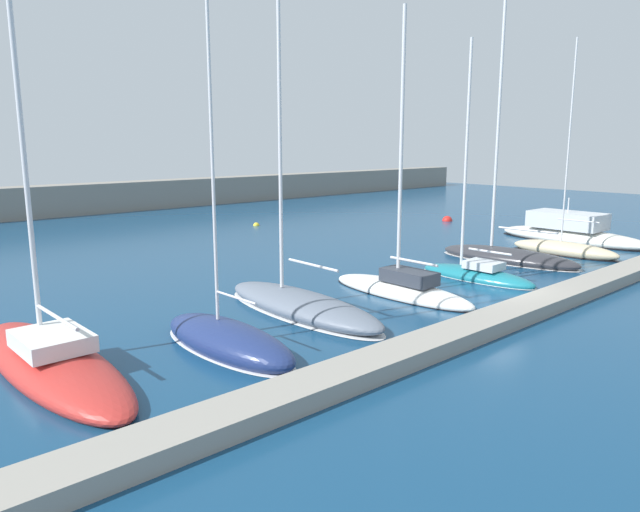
{
  "coord_description": "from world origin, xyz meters",
  "views": [
    {
      "loc": [
        -22.68,
        -13.45,
        6.85
      ],
      "look_at": [
        -5.13,
        5.96,
        1.74
      ],
      "focal_mm": 33.14,
      "sensor_mm": 36.0,
      "label": 1
    }
  ],
  "objects_px": {
    "sailboat_sand_seventh": "(564,249)",
    "sailboat_teal_fifth": "(477,274)",
    "sailboat_white_fourth": "(401,288)",
    "mooring_buoy_red": "(447,221)",
    "mooring_buoy_yellow": "(256,226)",
    "sailboat_red_nearest": "(52,360)",
    "sailboat_navy_second": "(227,340)",
    "sailboat_slate_third": "(301,303)",
    "motorboat_ivory_eighth": "(570,233)",
    "sailboat_charcoal_sixth": "(508,255)"
  },
  "relations": [
    {
      "from": "sailboat_white_fourth",
      "to": "mooring_buoy_red",
      "type": "xyz_separation_m",
      "value": [
        22.37,
        13.68,
        -0.3
      ]
    },
    {
      "from": "mooring_buoy_red",
      "to": "sailboat_teal_fifth",
      "type": "bearing_deg",
      "value": -140.35
    },
    {
      "from": "sailboat_sand_seventh",
      "to": "mooring_buoy_yellow",
      "type": "distance_m",
      "value": 23.84
    },
    {
      "from": "sailboat_slate_third",
      "to": "mooring_buoy_yellow",
      "type": "height_order",
      "value": "sailboat_slate_third"
    },
    {
      "from": "motorboat_ivory_eighth",
      "to": "sailboat_red_nearest",
      "type": "bearing_deg",
      "value": 91.19
    },
    {
      "from": "sailboat_red_nearest",
      "to": "sailboat_sand_seventh",
      "type": "distance_m",
      "value": 29.65
    },
    {
      "from": "sailboat_slate_third",
      "to": "mooring_buoy_red",
      "type": "xyz_separation_m",
      "value": [
        27.58,
        12.78,
        -0.39
      ]
    },
    {
      "from": "motorboat_ivory_eighth",
      "to": "mooring_buoy_yellow",
      "type": "distance_m",
      "value": 23.91
    },
    {
      "from": "mooring_buoy_red",
      "to": "sailboat_red_nearest",
      "type": "bearing_deg",
      "value": -161.52
    },
    {
      "from": "sailboat_charcoal_sixth",
      "to": "motorboat_ivory_eighth",
      "type": "height_order",
      "value": "sailboat_charcoal_sixth"
    },
    {
      "from": "sailboat_slate_third",
      "to": "sailboat_white_fourth",
      "type": "distance_m",
      "value": 5.29
    },
    {
      "from": "sailboat_sand_seventh",
      "to": "motorboat_ivory_eighth",
      "type": "xyz_separation_m",
      "value": [
        5.05,
        2.01,
        0.25
      ]
    },
    {
      "from": "sailboat_navy_second",
      "to": "mooring_buoy_red",
      "type": "bearing_deg",
      "value": -67.2
    },
    {
      "from": "sailboat_red_nearest",
      "to": "sailboat_slate_third",
      "type": "bearing_deg",
      "value": -92.61
    },
    {
      "from": "sailboat_sand_seventh",
      "to": "motorboat_ivory_eighth",
      "type": "relative_size",
      "value": 1.23
    },
    {
      "from": "sailboat_navy_second",
      "to": "sailboat_charcoal_sixth",
      "type": "xyz_separation_m",
      "value": [
        20.25,
        1.58,
        0.05
      ]
    },
    {
      "from": "sailboat_slate_third",
      "to": "motorboat_ivory_eighth",
      "type": "height_order",
      "value": "sailboat_slate_third"
    },
    {
      "from": "motorboat_ivory_eighth",
      "to": "mooring_buoy_red",
      "type": "bearing_deg",
      "value": -11.01
    },
    {
      "from": "sailboat_red_nearest",
      "to": "sailboat_teal_fifth",
      "type": "bearing_deg",
      "value": -95.5
    },
    {
      "from": "mooring_buoy_yellow",
      "to": "sailboat_white_fourth",
      "type": "bearing_deg",
      "value": -110.24
    },
    {
      "from": "sailboat_white_fourth",
      "to": "sailboat_sand_seventh",
      "type": "distance_m",
      "value": 14.82
    },
    {
      "from": "mooring_buoy_yellow",
      "to": "sailboat_red_nearest",
      "type": "bearing_deg",
      "value": -137.39
    },
    {
      "from": "sailboat_white_fourth",
      "to": "motorboat_ivory_eighth",
      "type": "distance_m",
      "value": 19.94
    },
    {
      "from": "sailboat_teal_fifth",
      "to": "sailboat_charcoal_sixth",
      "type": "bearing_deg",
      "value": -76.68
    },
    {
      "from": "sailboat_sand_seventh",
      "to": "sailboat_navy_second",
      "type": "bearing_deg",
      "value": 88.95
    },
    {
      "from": "sailboat_teal_fifth",
      "to": "motorboat_ivory_eighth",
      "type": "xyz_separation_m",
      "value": [
        14.63,
        2.1,
        0.32
      ]
    },
    {
      "from": "sailboat_navy_second",
      "to": "sailboat_sand_seventh",
      "type": "xyz_separation_m",
      "value": [
        24.64,
        0.35,
        -0.0
      ]
    },
    {
      "from": "motorboat_ivory_eighth",
      "to": "sailboat_teal_fifth",
      "type": "bearing_deg",
      "value": 98.82
    },
    {
      "from": "sailboat_slate_third",
      "to": "motorboat_ivory_eighth",
      "type": "bearing_deg",
      "value": -87.11
    },
    {
      "from": "sailboat_white_fourth",
      "to": "sailboat_sand_seventh",
      "type": "height_order",
      "value": "sailboat_sand_seventh"
    },
    {
      "from": "sailboat_red_nearest",
      "to": "sailboat_white_fourth",
      "type": "relative_size",
      "value": 1.23
    },
    {
      "from": "motorboat_ivory_eighth",
      "to": "mooring_buoy_yellow",
      "type": "xyz_separation_m",
      "value": [
        -11.57,
        20.92,
        -0.58
      ]
    },
    {
      "from": "mooring_buoy_yellow",
      "to": "motorboat_ivory_eighth",
      "type": "bearing_deg",
      "value": -61.04
    },
    {
      "from": "motorboat_ivory_eighth",
      "to": "mooring_buoy_yellow",
      "type": "height_order",
      "value": "motorboat_ivory_eighth"
    },
    {
      "from": "sailboat_red_nearest",
      "to": "sailboat_slate_third",
      "type": "height_order",
      "value": "sailboat_slate_third"
    },
    {
      "from": "sailboat_sand_seventh",
      "to": "sailboat_teal_fifth",
      "type": "bearing_deg",
      "value": 88.67
    },
    {
      "from": "sailboat_red_nearest",
      "to": "sailboat_navy_second",
      "type": "distance_m",
      "value": 5.36
    },
    {
      "from": "sailboat_slate_third",
      "to": "mooring_buoy_red",
      "type": "distance_m",
      "value": 30.4
    },
    {
      "from": "sailboat_navy_second",
      "to": "sailboat_slate_third",
      "type": "bearing_deg",
      "value": -71.48
    },
    {
      "from": "sailboat_red_nearest",
      "to": "sailboat_slate_third",
      "type": "xyz_separation_m",
      "value": [
        9.58,
        -0.37,
        0.07
      ]
    },
    {
      "from": "sailboat_white_fourth",
      "to": "mooring_buoy_yellow",
      "type": "distance_m",
      "value": 23.98
    },
    {
      "from": "sailboat_red_nearest",
      "to": "sailboat_navy_second",
      "type": "xyz_separation_m",
      "value": [
        4.96,
        -2.04,
        0.01
      ]
    },
    {
      "from": "sailboat_charcoal_sixth",
      "to": "sailboat_slate_third",
      "type": "bearing_deg",
      "value": 85.48
    },
    {
      "from": "sailboat_red_nearest",
      "to": "sailboat_white_fourth",
      "type": "xyz_separation_m",
      "value": [
        14.79,
        -1.26,
        -0.02
      ]
    },
    {
      "from": "sailboat_navy_second",
      "to": "sailboat_charcoal_sixth",
      "type": "height_order",
      "value": "sailboat_charcoal_sixth"
    },
    {
      "from": "mooring_buoy_red",
      "to": "sailboat_sand_seventh",
      "type": "bearing_deg",
      "value": -118.16
    },
    {
      "from": "sailboat_red_nearest",
      "to": "sailboat_charcoal_sixth",
      "type": "relative_size",
      "value": 0.92
    },
    {
      "from": "motorboat_ivory_eighth",
      "to": "sailboat_sand_seventh",
      "type": "bearing_deg",
      "value": 112.34
    },
    {
      "from": "sailboat_teal_fifth",
      "to": "mooring_buoy_red",
      "type": "relative_size",
      "value": 13.75
    },
    {
      "from": "sailboat_charcoal_sixth",
      "to": "sailboat_white_fourth",
      "type": "bearing_deg",
      "value": 90.24
    }
  ]
}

